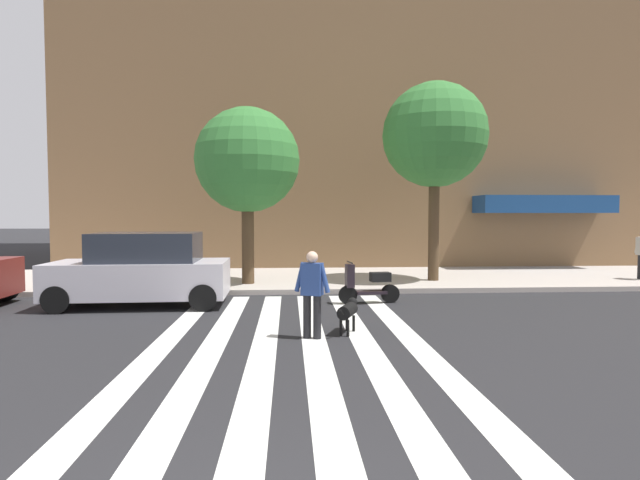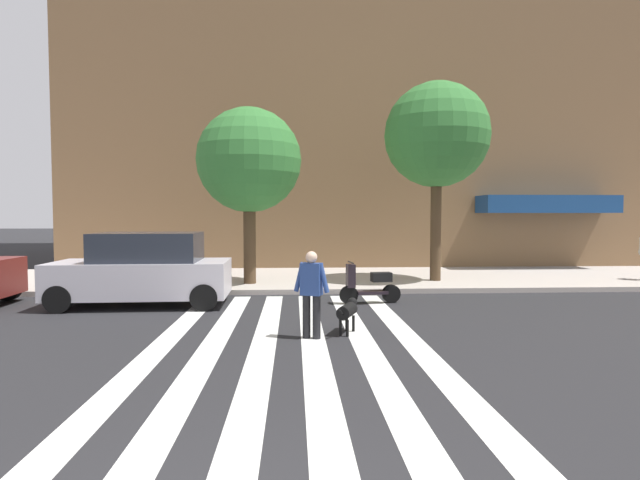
{
  "view_description": "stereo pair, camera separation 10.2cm",
  "coord_description": "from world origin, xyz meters",
  "px_view_note": "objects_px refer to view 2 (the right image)",
  "views": [
    {
      "loc": [
        0.54,
        -2.9,
        2.31
      ],
      "look_at": [
        1.19,
        7.55,
        1.79
      ],
      "focal_mm": 28.14,
      "sensor_mm": 36.0,
      "label": 1
    },
    {
      "loc": [
        0.64,
        -2.91,
        2.31
      ],
      "look_at": [
        1.19,
        7.55,
        1.79
      ],
      "focal_mm": 28.14,
      "sensor_mm": 36.0,
      "label": 2
    }
  ],
  "objects_px": {
    "street_tree_nearest": "(249,161)",
    "street_tree_middle": "(437,136)",
    "dog_on_leash": "(348,311)",
    "parked_scooter": "(370,285)",
    "pedestrian_dog_walker": "(312,289)",
    "parked_car_behind_first": "(144,270)"
  },
  "relations": [
    {
      "from": "street_tree_nearest",
      "to": "street_tree_middle",
      "type": "bearing_deg",
      "value": 3.71
    },
    {
      "from": "street_tree_nearest",
      "to": "dog_on_leash",
      "type": "height_order",
      "value": "street_tree_nearest"
    },
    {
      "from": "street_tree_nearest",
      "to": "dog_on_leash",
      "type": "xyz_separation_m",
      "value": [
        2.45,
        -6.23,
        -3.56
      ]
    },
    {
      "from": "parked_scooter",
      "to": "dog_on_leash",
      "type": "distance_m",
      "value": 3.38
    },
    {
      "from": "pedestrian_dog_walker",
      "to": "dog_on_leash",
      "type": "bearing_deg",
      "value": 27.83
    },
    {
      "from": "street_tree_middle",
      "to": "pedestrian_dog_walker",
      "type": "xyz_separation_m",
      "value": [
        -4.35,
        -7.0,
        -3.98
      ]
    },
    {
      "from": "street_tree_nearest",
      "to": "street_tree_middle",
      "type": "relative_size",
      "value": 0.85
    },
    {
      "from": "street_tree_middle",
      "to": "pedestrian_dog_walker",
      "type": "relative_size",
      "value": 3.96
    },
    {
      "from": "parked_car_behind_first",
      "to": "street_tree_nearest",
      "type": "distance_m",
      "value": 4.93
    },
    {
      "from": "parked_scooter",
      "to": "pedestrian_dog_walker",
      "type": "xyz_separation_m",
      "value": [
        -1.66,
        -3.63,
        0.45
      ]
    },
    {
      "from": "street_tree_nearest",
      "to": "pedestrian_dog_walker",
      "type": "bearing_deg",
      "value": -75.38
    },
    {
      "from": "pedestrian_dog_walker",
      "to": "dog_on_leash",
      "type": "relative_size",
      "value": 1.66
    },
    {
      "from": "parked_scooter",
      "to": "street_tree_middle",
      "type": "xyz_separation_m",
      "value": [
        2.69,
        3.38,
        4.42
      ]
    },
    {
      "from": "pedestrian_dog_walker",
      "to": "parked_car_behind_first",
      "type": "bearing_deg",
      "value": 138.74
    },
    {
      "from": "street_tree_nearest",
      "to": "pedestrian_dog_walker",
      "type": "relative_size",
      "value": 3.37
    },
    {
      "from": "pedestrian_dog_walker",
      "to": "dog_on_leash",
      "type": "distance_m",
      "value": 0.95
    },
    {
      "from": "parked_car_behind_first",
      "to": "dog_on_leash",
      "type": "height_order",
      "value": "parked_car_behind_first"
    },
    {
      "from": "parked_car_behind_first",
      "to": "dog_on_leash",
      "type": "bearing_deg",
      "value": -33.77
    },
    {
      "from": "parked_scooter",
      "to": "dog_on_leash",
      "type": "relative_size",
      "value": 1.65
    },
    {
      "from": "street_tree_nearest",
      "to": "pedestrian_dog_walker",
      "type": "xyz_separation_m",
      "value": [
        1.72,
        -6.61,
        -3.08
      ]
    },
    {
      "from": "street_tree_middle",
      "to": "parked_car_behind_first",
      "type": "bearing_deg",
      "value": -158.47
    },
    {
      "from": "street_tree_nearest",
      "to": "parked_car_behind_first",
      "type": "bearing_deg",
      "value": -129.4
    }
  ]
}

